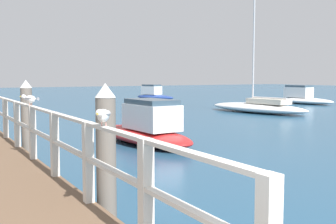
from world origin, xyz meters
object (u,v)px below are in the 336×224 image
Objects in this scene: boat_3 at (302,98)px; boat_5 at (146,129)px; boat_1 at (154,95)px; boat_2 at (258,107)px; seagull_foreground at (103,115)px; seagull_background at (30,99)px; dock_piling_far at (27,121)px; dock_piling_near at (106,157)px.

boat_3 is 22.02m from boat_5.
boat_1 is 0.67× the size of boat_2.
boat_2 is at bearing -106.44° from boat_1.
seagull_foreground is at bearing 55.61° from boat_5.
seagull_foreground is at bearing -123.12° from seagull_background.
dock_piling_far is 25.98m from boat_3.
dock_piling_far is at bearing 90.00° from dock_piling_near.
dock_piling_far reaches higher than seagull_background.
seagull_background reaches higher than boat_1.
boat_3 is at bearing 35.95° from dock_piling_near.
boat_2 is at bearing -0.50° from seagull_background.
seagull_foreground is at bearing -147.34° from boat_2.
seagull_background is 18.04m from boat_2.
dock_piling_near is 0.42× the size of boat_1.
seagull_foreground is at bearing -131.72° from boat_1.
boat_2 is 1.50× the size of boat_5.
dock_piling_near is 0.40× the size of boat_3.
dock_piling_far is 0.28× the size of boat_2.
boat_1 is 1.00× the size of boat_5.
seagull_background is (0.00, 3.92, 0.00)m from seagull_foreground.
dock_piling_near is 4.93× the size of seagull_background.
dock_piling_near is 1.19m from seagull_foreground.
dock_piling_near is at bearing -77.49° from seagull_foreground.
boat_2 is 1.41× the size of boat_3.
boat_3 is at bearing 16.71° from boat_2.
boat_3 is (8.49, 4.14, 0.12)m from boat_2.
seagull_foreground reaches higher than boat_1.
boat_2 reaches higher than dock_piling_near.
boat_2 is (-1.13, -15.07, -0.10)m from boat_1.
boat_3 is (23.25, 16.87, -0.57)m from dock_piling_near.
dock_piling_near is 1.00× the size of dock_piling_far.
seagull_foreground is at bearing -149.27° from boat_3.
seagull_background is at bearing 33.79° from boat_5.
dock_piling_near is at bearing -148.53° from boat_2.
seagull_background is at bearing -99.65° from dock_piling_far.
boat_1 is at bearing 23.56° from seagull_background.
dock_piling_far is at bearing -57.69° from seagull_foreground.
boat_2 is 9.44m from boat_3.
boat_2 is at bearing 26.72° from dock_piling_far.
dock_piling_far is 0.42× the size of boat_1.
seagull_background is 29.67m from boat_1.
boat_1 is (16.28, 24.77, -1.28)m from seagull_background.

